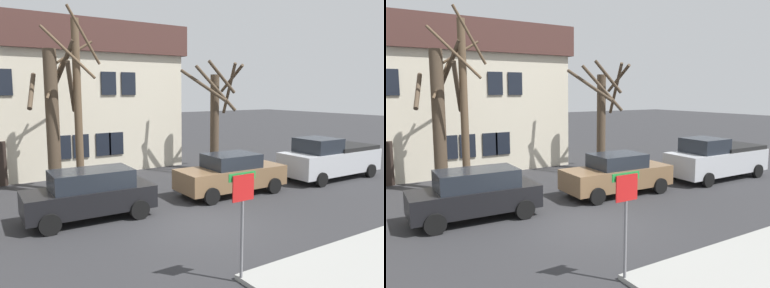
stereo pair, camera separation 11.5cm
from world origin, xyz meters
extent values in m
plane|color=#2D2D30|center=(0.00, 0.00, 0.00)|extent=(120.00, 120.00, 0.00)
cube|color=beige|center=(-2.97, 13.34, 3.20)|extent=(15.49, 7.86, 6.40)
cube|color=#4C2D28|center=(-2.97, 13.34, 7.23)|extent=(15.99, 8.36, 1.66)
cube|color=black|center=(-2.18, 9.37, 1.60)|extent=(0.80, 0.08, 1.20)
cube|color=black|center=(-1.26, 9.37, 1.60)|extent=(0.80, 0.08, 1.20)
cube|color=black|center=(-0.07, 9.37, 1.60)|extent=(0.80, 0.08, 1.20)
cube|color=black|center=(0.63, 9.37, 1.60)|extent=(0.80, 0.08, 1.20)
cube|color=black|center=(-4.71, 9.37, 4.80)|extent=(0.80, 0.08, 1.20)
cube|color=black|center=(0.31, 9.37, 4.80)|extent=(0.80, 0.08, 1.20)
cube|color=black|center=(1.42, 9.37, 4.80)|extent=(0.80, 0.08, 1.20)
cylinder|color=#4C3D2D|center=(-3.21, 6.65, 3.06)|extent=(0.54, 0.54, 6.13)
cylinder|color=#4C3D2D|center=(-2.58, 6.93, 5.54)|extent=(0.80, 1.48, 2.01)
cylinder|color=#4C3D2D|center=(-3.93, 6.88, 4.40)|extent=(0.69, 1.63, 1.54)
cylinder|color=#4C3D2D|center=(-2.46, 6.34, 4.55)|extent=(0.85, 1.70, 2.15)
cylinder|color=brown|center=(-2.20, 6.37, 3.70)|extent=(0.33, 0.33, 7.40)
cylinder|color=brown|center=(-2.05, 5.69, 6.62)|extent=(1.47, 0.43, 2.27)
cylinder|color=brown|center=(-2.18, 7.37, 5.98)|extent=(2.06, 0.16, 1.36)
cylinder|color=brown|center=(-2.96, 6.91, 4.94)|extent=(1.22, 1.64, 1.78)
cylinder|color=brown|center=(-2.76, 5.50, 5.91)|extent=(1.87, 1.26, 2.10)
cylinder|color=#4C3D2D|center=(5.59, 7.18, 2.65)|extent=(0.49, 0.49, 5.30)
cylinder|color=#4C3D2D|center=(5.48, 6.41, 5.14)|extent=(1.68, 0.40, 1.75)
cylinder|color=#4C3D2D|center=(6.66, 7.06, 5.10)|extent=(0.43, 2.26, 1.51)
cylinder|color=#4C3D2D|center=(4.40, 6.59, 4.70)|extent=(1.38, 2.53, 1.73)
cylinder|color=#4C3D2D|center=(6.39, 6.94, 4.52)|extent=(0.69, 1.80, 2.80)
cylinder|color=#4C3D2D|center=(5.01, 6.31, 4.55)|extent=(1.94, 1.36, 2.44)
cube|color=black|center=(-3.01, 2.59, 0.71)|extent=(4.40, 1.88, 0.79)
cube|color=#1E232B|center=(-2.92, 2.59, 1.42)|extent=(2.75, 1.61, 0.62)
cylinder|color=black|center=(-4.51, 1.78, 0.34)|extent=(0.69, 0.24, 0.68)
cylinder|color=black|center=(-4.45, 3.50, 0.34)|extent=(0.69, 0.24, 0.68)
cylinder|color=black|center=(-1.56, 1.68, 0.34)|extent=(0.69, 0.24, 0.68)
cylinder|color=black|center=(-1.50, 3.40, 0.34)|extent=(0.69, 0.24, 0.68)
cube|color=brown|center=(3.16, 2.59, 0.74)|extent=(4.82, 1.97, 0.85)
cube|color=#1E232B|center=(3.16, 2.59, 1.46)|extent=(2.24, 1.68, 0.58)
cylinder|color=black|center=(1.51, 1.71, 0.34)|extent=(0.69, 0.24, 0.68)
cylinder|color=black|center=(1.56, 3.56, 0.34)|extent=(0.69, 0.24, 0.68)
cylinder|color=black|center=(4.76, 1.63, 0.34)|extent=(0.69, 0.24, 0.68)
cylinder|color=black|center=(4.81, 3.48, 0.34)|extent=(0.69, 0.24, 0.68)
cube|color=#B7BABF|center=(9.33, 2.29, 0.86)|extent=(5.56, 2.07, 1.09)
cube|color=#1E232B|center=(8.33, 2.29, 1.76)|extent=(1.79, 1.81, 0.70)
cube|color=black|center=(10.55, 2.28, 1.51)|extent=(2.90, 1.98, 0.20)
cylinder|color=black|center=(7.43, 1.28, 0.34)|extent=(0.68, 0.22, 0.68)
cylinder|color=black|center=(7.44, 3.32, 0.34)|extent=(0.68, 0.22, 0.68)
cylinder|color=black|center=(11.21, 1.26, 0.34)|extent=(0.68, 0.22, 0.68)
cylinder|color=black|center=(11.22, 3.30, 0.34)|extent=(0.68, 0.22, 0.68)
cylinder|color=slate|center=(-1.46, -3.64, 1.27)|extent=(0.07, 0.07, 2.55)
cube|color=red|center=(-1.46, -3.66, 2.25)|extent=(0.60, 0.03, 0.60)
cube|color=#1E8C38|center=(-1.46, -3.62, 2.50)|extent=(0.76, 0.02, 0.18)
camera|label=1|loc=(-6.89, -10.04, 4.38)|focal=35.75mm
camera|label=2|loc=(-6.79, -10.10, 4.38)|focal=35.75mm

